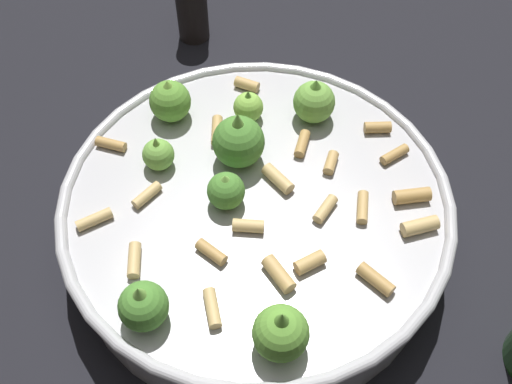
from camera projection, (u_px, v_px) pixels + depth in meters
The scene contains 3 objects.
ground_plane at pixel (256, 237), 0.58m from camera, with size 2.40×2.40×0.00m, color black.
cooking_pan at pixel (255, 214), 0.54m from camera, with size 0.35×0.35×0.12m.
pepper_shaker at pixel (192, 8), 0.72m from camera, with size 0.04×0.04×0.08m.
Camera 1 is at (0.30, -0.04, 0.49)m, focal length 42.50 mm.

